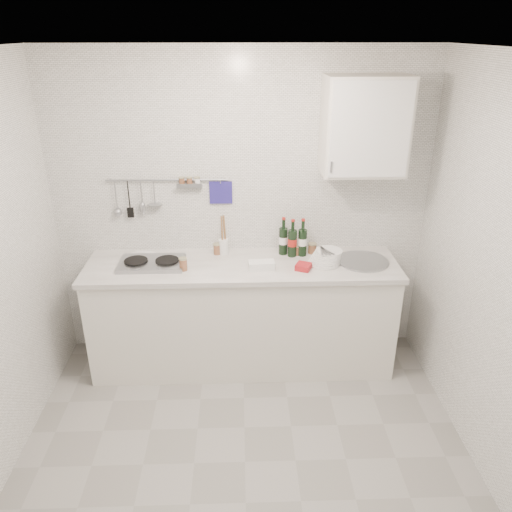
{
  "coord_description": "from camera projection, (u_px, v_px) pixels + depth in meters",
  "views": [
    {
      "loc": [
        -0.01,
        -2.41,
        2.59
      ],
      "look_at": [
        0.1,
        0.9,
        1.08
      ],
      "focal_mm": 35.0,
      "sensor_mm": 36.0,
      "label": 1
    }
  ],
  "objects": [
    {
      "name": "wall_cabinet",
      "position": [
        365.0,
        126.0,
        3.6
      ],
      "size": [
        0.6,
        0.38,
        0.7
      ],
      "color": "silver",
      "rests_on": "back_wall"
    },
    {
      "name": "jar_d",
      "position": [
        183.0,
        264.0,
        3.76
      ],
      "size": [
        0.06,
        0.06,
        0.1
      ],
      "rotation": [
        0.0,
        0.0,
        0.31
      ],
      "color": "brown",
      "rests_on": "counter"
    },
    {
      "name": "wine_bottles",
      "position": [
        293.0,
        237.0,
        3.98
      ],
      "size": [
        0.22,
        0.12,
        0.31
      ],
      "rotation": [
        0.0,
        0.0,
        -0.22
      ],
      "color": "black",
      "rests_on": "counter"
    },
    {
      "name": "jar_b",
      "position": [
        312.0,
        248.0,
        4.05
      ],
      "size": [
        0.07,
        0.07,
        0.09
      ],
      "rotation": [
        0.0,
        0.0,
        0.41
      ],
      "color": "brown",
      "rests_on": "counter"
    },
    {
      "name": "back_wall",
      "position": [
        241.0,
        211.0,
        4.03
      ],
      "size": [
        3.0,
        0.02,
        2.5
      ],
      "primitive_type": "cube",
      "color": "silver",
      "rests_on": "floor"
    },
    {
      "name": "strawberry_punnet",
      "position": [
        303.0,
        267.0,
        3.79
      ],
      "size": [
        0.14,
        0.14,
        0.04
      ],
      "primitive_type": "cube",
      "rotation": [
        0.0,
        0.0,
        -0.42
      ],
      "color": "red",
      "rests_on": "counter"
    },
    {
      "name": "floor",
      "position": [
        245.0,
        462.0,
        3.27
      ],
      "size": [
        3.0,
        3.0,
        0.0
      ],
      "primitive_type": "plane",
      "color": "gray",
      "rests_on": "ground"
    },
    {
      "name": "utensil_crock",
      "position": [
        224.0,
        245.0,
        4.03
      ],
      "size": [
        0.08,
        0.08,
        0.34
      ],
      "rotation": [
        0.0,
        0.0,
        -0.2
      ],
      "color": "white",
      "rests_on": "counter"
    },
    {
      "name": "jar_a",
      "position": [
        217.0,
        249.0,
        4.04
      ],
      "size": [
        0.06,
        0.06,
        0.09
      ],
      "rotation": [
        0.0,
        0.0,
        0.18
      ],
      "color": "brown",
      "rests_on": "counter"
    },
    {
      "name": "wall_rail",
      "position": [
        165.0,
        192.0,
        3.9
      ],
      "size": [
        0.98,
        0.09,
        0.34
      ],
      "color": "#93969B",
      "rests_on": "back_wall"
    },
    {
      "name": "wall_right",
      "position": [
        510.0,
        291.0,
        2.8
      ],
      "size": [
        0.02,
        2.8,
        2.5
      ],
      "primitive_type": "cube",
      "color": "silver",
      "rests_on": "floor"
    },
    {
      "name": "ceiling",
      "position": [
        240.0,
        51.0,
        2.23
      ],
      "size": [
        3.0,
        3.0,
        0.0
      ],
      "primitive_type": "plane",
      "rotation": [
        3.14,
        0.0,
        0.0
      ],
      "color": "silver",
      "rests_on": "back_wall"
    },
    {
      "name": "counter",
      "position": [
        244.0,
        317.0,
        4.09
      ],
      "size": [
        2.44,
        0.64,
        0.96
      ],
      "color": "silver",
      "rests_on": "floor"
    },
    {
      "name": "plate_stack_hob",
      "position": [
        140.0,
        260.0,
        3.91
      ],
      "size": [
        0.32,
        0.31,
        0.03
      ],
      "rotation": [
        0.0,
        0.0,
        -0.11
      ],
      "color": "#5587C1",
      "rests_on": "counter"
    },
    {
      "name": "jar_c",
      "position": [
        297.0,
        250.0,
        4.03
      ],
      "size": [
        0.06,
        0.06,
        0.08
      ],
      "rotation": [
        0.0,
        0.0,
        0.39
      ],
      "color": "brown",
      "rests_on": "counter"
    },
    {
      "name": "plate_stack_sink",
      "position": [
        326.0,
        257.0,
        3.88
      ],
      "size": [
        0.27,
        0.26,
        0.11
      ],
      "rotation": [
        0.0,
        0.0,
        0.22
      ],
      "color": "white",
      "rests_on": "counter"
    },
    {
      "name": "butter_dish",
      "position": [
        262.0,
        265.0,
        3.8
      ],
      "size": [
        0.2,
        0.11,
        0.06
      ],
      "primitive_type": "cube",
      "rotation": [
        0.0,
        0.0,
        0.06
      ],
      "color": "white",
      "rests_on": "counter"
    }
  ]
}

